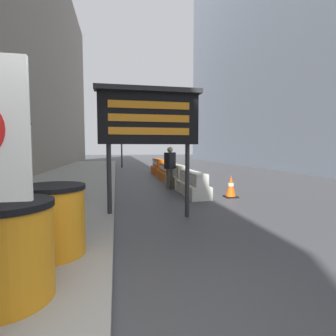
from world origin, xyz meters
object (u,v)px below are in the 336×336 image
(jersey_barrier_cream, at_px, (177,177))
(jersey_barrier_orange_near, at_px, (167,173))
(barrel_drum_foreground, at_px, (6,251))
(barrel_drum_middle, at_px, (53,220))
(jersey_barrier_orange_far, at_px, (158,167))
(traffic_cone_mid, at_px, (231,187))
(traffic_light_near_curb, at_px, (122,136))
(pedestrian_worker, at_px, (170,164))
(traffic_cone_near, at_px, (193,179))
(jersey_barrier_white, at_px, (193,185))
(message_board, at_px, (149,119))
(traffic_cone_far, at_px, (175,178))

(jersey_barrier_cream, bearing_deg, jersey_barrier_orange_near, 90.00)
(barrel_drum_foreground, relative_size, barrel_drum_middle, 1.00)
(barrel_drum_foreground, xyz_separation_m, jersey_barrier_orange_near, (3.48, 10.25, -0.29))
(jersey_barrier_orange_far, relative_size, traffic_cone_mid, 3.11)
(traffic_light_near_curb, xyz_separation_m, pedestrian_worker, (1.57, -11.48, -1.61))
(traffic_cone_near, bearing_deg, jersey_barrier_white, -106.33)
(traffic_cone_near, distance_m, pedestrian_worker, 1.27)
(message_board, xyz_separation_m, jersey_barrier_orange_far, (1.76, 9.83, -1.80))
(barrel_drum_middle, relative_size, jersey_barrier_cream, 0.48)
(message_board, bearing_deg, traffic_cone_mid, 35.13)
(barrel_drum_foreground, bearing_deg, jersey_barrier_orange_near, 71.27)
(barrel_drum_middle, distance_m, jersey_barrier_orange_near, 9.80)
(traffic_cone_mid, bearing_deg, jersey_barrier_orange_near, 102.13)
(message_board, height_order, traffic_light_near_curb, traffic_light_near_curb)
(jersey_barrier_white, height_order, jersey_barrier_cream, jersey_barrier_cream)
(barrel_drum_middle, xyz_separation_m, traffic_light_near_curb, (1.28, 17.67, 1.94))
(traffic_cone_far, bearing_deg, message_board, -109.39)
(traffic_cone_near, height_order, traffic_cone_far, traffic_cone_far)
(jersey_barrier_white, relative_size, jersey_barrier_orange_far, 0.90)
(message_board, height_order, traffic_cone_mid, message_board)
(jersey_barrier_white, distance_m, traffic_cone_mid, 1.22)
(jersey_barrier_white, bearing_deg, traffic_light_near_curb, 98.82)
(jersey_barrier_orange_near, bearing_deg, barrel_drum_foreground, -108.73)
(jersey_barrier_cream, bearing_deg, barrel_drum_foreground, -113.65)
(barrel_drum_foreground, bearing_deg, traffic_light_near_curb, 85.56)
(barrel_drum_middle, bearing_deg, barrel_drum_foreground, -99.43)
(barrel_drum_middle, bearing_deg, pedestrian_worker, 65.26)
(traffic_cone_near, distance_m, traffic_cone_mid, 2.53)
(traffic_cone_mid, distance_m, traffic_cone_far, 2.96)
(barrel_drum_foreground, height_order, traffic_light_near_curb, traffic_light_near_curb)
(jersey_barrier_white, bearing_deg, pedestrian_worker, 106.31)
(jersey_barrier_cream, xyz_separation_m, traffic_light_near_curb, (-2.02, 10.77, 2.18))
(jersey_barrier_cream, bearing_deg, pedestrian_worker, -122.26)
(message_board, relative_size, traffic_light_near_curb, 0.81)
(jersey_barrier_white, bearing_deg, jersey_barrier_orange_far, 90.00)
(jersey_barrier_orange_near, bearing_deg, traffic_cone_mid, -77.87)
(jersey_barrier_orange_near, bearing_deg, traffic_light_near_curb, 103.46)
(traffic_cone_near, bearing_deg, jersey_barrier_orange_near, 102.18)
(message_board, distance_m, jersey_barrier_white, 3.61)
(traffic_cone_far, bearing_deg, jersey_barrier_cream, 43.67)
(traffic_cone_far, height_order, pedestrian_worker, pedestrian_worker)
(barrel_drum_middle, distance_m, pedestrian_worker, 6.82)
(message_board, xyz_separation_m, jersey_barrier_white, (1.76, 2.55, -1.85))
(barrel_drum_middle, height_order, traffic_cone_mid, barrel_drum_middle)
(jersey_barrier_orange_near, bearing_deg, jersey_barrier_cream, -90.00)
(pedestrian_worker, bearing_deg, jersey_barrier_orange_far, 42.79)
(jersey_barrier_cream, xyz_separation_m, pedestrian_worker, (-0.45, -0.72, 0.57))
(message_board, xyz_separation_m, jersey_barrier_orange_near, (1.76, 7.13, -1.87))
(barrel_drum_middle, xyz_separation_m, jersey_barrier_orange_near, (3.30, 9.22, -0.29))
(traffic_cone_mid, relative_size, pedestrian_worker, 0.44)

